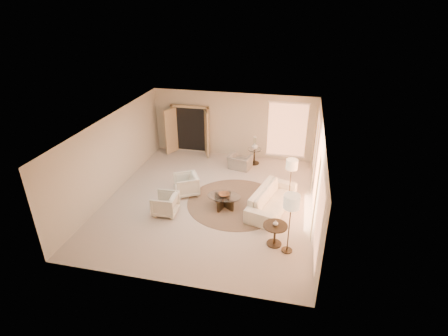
% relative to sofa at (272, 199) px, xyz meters
% --- Properties ---
extents(room, '(7.04, 8.04, 2.83)m').
position_rel_sofa_xyz_m(room, '(-2.13, 0.07, 1.04)').
color(room, beige).
rests_on(room, ground).
extents(windows_right, '(0.10, 6.40, 2.40)m').
position_rel_sofa_xyz_m(windows_right, '(1.32, 0.17, 0.99)').
color(windows_right, '#EC925E').
rests_on(windows_right, room).
extents(window_back_corner, '(1.70, 0.10, 2.40)m').
position_rel_sofa_xyz_m(window_back_corner, '(0.17, 4.02, 0.99)').
color(window_back_corner, '#EC925E').
rests_on(window_back_corner, room).
extents(curtains_right, '(0.06, 5.20, 2.60)m').
position_rel_sofa_xyz_m(curtains_right, '(1.27, 1.07, 0.94)').
color(curtains_right, tan).
rests_on(curtains_right, room).
extents(french_doors, '(1.95, 0.66, 2.16)m').
position_rel_sofa_xyz_m(french_doors, '(-4.03, 3.89, 0.71)').
color(french_doors, tan).
rests_on(french_doors, room).
extents(area_rug, '(4.34, 4.34, 0.01)m').
position_rel_sofa_xyz_m(area_rug, '(-1.23, 0.10, -0.35)').
color(area_rug, '#422F22').
rests_on(area_rug, room).
extents(sofa, '(1.57, 2.64, 0.72)m').
position_rel_sofa_xyz_m(sofa, '(0.00, 0.00, 0.00)').
color(sofa, silver).
rests_on(sofa, room).
extents(armchair_left, '(1.05, 1.07, 0.82)m').
position_rel_sofa_xyz_m(armchair_left, '(-3.06, 0.31, 0.05)').
color(armchair_left, silver).
rests_on(armchair_left, room).
extents(armchair_right, '(0.72, 0.77, 0.77)m').
position_rel_sofa_xyz_m(armchair_right, '(-3.34, -1.02, 0.03)').
color(armchair_right, silver).
rests_on(armchair_right, room).
extents(accent_chair, '(0.99, 0.75, 0.77)m').
position_rel_sofa_xyz_m(accent_chair, '(-1.57, 2.77, 0.03)').
color(accent_chair, gray).
rests_on(accent_chair, room).
extents(coffee_table, '(1.47, 1.47, 0.42)m').
position_rel_sofa_xyz_m(coffee_table, '(-1.57, -0.22, -0.10)').
color(coffee_table, black).
rests_on(coffee_table, room).
extents(end_table, '(0.69, 0.69, 0.65)m').
position_rel_sofa_xyz_m(end_table, '(0.26, -1.84, 0.09)').
color(end_table, black).
rests_on(end_table, room).
extents(side_table, '(0.57, 0.57, 0.66)m').
position_rel_sofa_xyz_m(side_table, '(-1.07, 3.36, 0.04)').
color(side_table, '#2F271C').
rests_on(side_table, room).
extents(floor_lamp_near, '(0.39, 0.39, 1.60)m').
position_rel_sofa_xyz_m(floor_lamp_near, '(0.53, 0.55, 1.00)').
color(floor_lamp_near, '#2F271C').
rests_on(floor_lamp_near, room).
extents(floor_lamp_far, '(0.43, 0.43, 1.79)m').
position_rel_sofa_xyz_m(floor_lamp_far, '(0.63, -2.06, 1.16)').
color(floor_lamp_far, '#2F271C').
rests_on(floor_lamp_far, room).
extents(bowl, '(0.47, 0.47, 0.09)m').
position_rel_sofa_xyz_m(bowl, '(-1.57, -0.22, 0.10)').
color(bowl, brown).
rests_on(bowl, coffee_table).
extents(end_vase, '(0.18, 0.18, 0.15)m').
position_rel_sofa_xyz_m(end_vase, '(0.26, -1.84, 0.36)').
color(end_vase, silver).
rests_on(end_vase, end_table).
extents(side_vase, '(0.32, 0.32, 0.28)m').
position_rel_sofa_xyz_m(side_vase, '(-1.07, 3.36, 0.43)').
color(side_vase, silver).
rests_on(side_vase, side_table).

